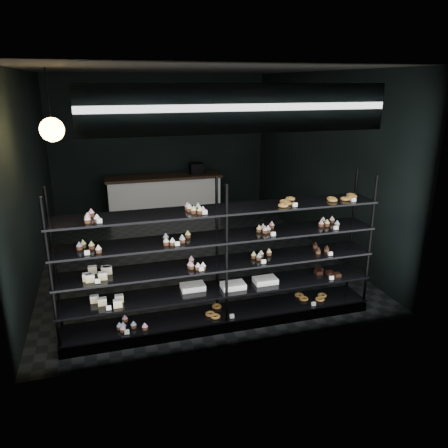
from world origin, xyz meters
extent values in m
cube|color=black|center=(0.00, 0.00, 0.01)|extent=(5.00, 6.00, 0.01)
cube|color=black|center=(0.00, 0.00, 3.20)|extent=(5.00, 6.00, 0.01)
cube|color=black|center=(0.00, 3.00, 1.60)|extent=(5.00, 0.01, 3.20)
cube|color=black|center=(0.00, -3.00, 1.60)|extent=(5.00, 0.01, 3.20)
cube|color=black|center=(-2.50, 0.00, 1.60)|extent=(0.01, 6.00, 3.20)
cube|color=black|center=(2.50, 0.00, 1.60)|extent=(0.01, 6.00, 3.20)
cube|color=black|center=(-0.08, -2.45, 0.06)|extent=(4.00, 0.50, 0.12)
cylinder|color=black|center=(-2.05, -2.67, 0.99)|extent=(0.04, 0.04, 1.85)
cylinder|color=black|center=(-2.05, -2.23, 0.99)|extent=(0.04, 0.04, 1.85)
cylinder|color=black|center=(-0.08, -2.67, 0.99)|extent=(0.04, 0.04, 1.85)
cylinder|color=black|center=(-0.08, -2.23, 0.99)|extent=(0.04, 0.04, 1.85)
cylinder|color=black|center=(1.89, -2.67, 0.99)|extent=(0.04, 0.04, 1.85)
cylinder|color=black|center=(1.89, -2.23, 0.99)|extent=(0.04, 0.04, 1.85)
cube|color=black|center=(-0.08, -2.45, 0.15)|extent=(4.00, 0.50, 0.03)
cube|color=black|center=(-0.08, -2.45, 0.50)|extent=(4.00, 0.50, 0.02)
cube|color=black|center=(-0.08, -2.45, 0.85)|extent=(4.00, 0.50, 0.02)
cube|color=black|center=(-0.08, -2.45, 1.20)|extent=(4.00, 0.50, 0.02)
cube|color=black|center=(-0.08, -2.45, 1.55)|extent=(4.00, 0.50, 0.02)
cube|color=white|center=(-1.45, -2.63, 1.59)|extent=(0.06, 0.04, 0.06)
cube|color=white|center=(-0.38, -2.63, 1.59)|extent=(0.06, 0.04, 0.06)
cube|color=white|center=(0.82, -2.63, 1.59)|extent=(0.05, 0.04, 0.06)
cube|color=white|center=(1.56, -2.63, 1.59)|extent=(0.06, 0.04, 0.06)
cube|color=white|center=(-1.68, -2.63, 1.24)|extent=(0.06, 0.04, 0.06)
cube|color=white|center=(-0.63, -2.63, 1.24)|extent=(0.05, 0.04, 0.06)
cube|color=white|center=(0.50, -2.63, 1.24)|extent=(0.06, 0.04, 0.06)
cube|color=white|center=(1.42, -2.63, 1.24)|extent=(0.06, 0.04, 0.06)
cube|color=white|center=(-1.62, -2.63, 0.89)|extent=(0.06, 0.04, 0.06)
cube|color=white|center=(-0.41, -2.63, 0.89)|extent=(0.06, 0.04, 0.06)
cube|color=white|center=(0.44, -2.63, 0.89)|extent=(0.06, 0.04, 0.06)
cube|color=white|center=(1.34, -2.63, 0.89)|extent=(0.06, 0.04, 0.06)
cube|color=white|center=(-1.52, -2.63, 0.54)|extent=(0.06, 0.04, 0.06)
cube|color=white|center=(1.36, -2.63, 0.54)|extent=(0.06, 0.04, 0.06)
cube|color=white|center=(-1.26, -2.63, 0.19)|extent=(0.06, 0.04, 0.06)
cube|color=white|center=(-0.01, -2.63, 0.19)|extent=(0.05, 0.04, 0.06)
cube|color=white|center=(1.17, -2.63, 0.19)|extent=(0.06, 0.04, 0.06)
cube|color=#0C0F3C|center=(0.00, -2.92, 2.75)|extent=(3.20, 0.04, 0.45)
cube|color=white|center=(0.00, -2.94, 2.75)|extent=(3.30, 0.02, 0.50)
cylinder|color=black|center=(-1.97, -1.43, 2.89)|extent=(0.01, 0.01, 0.58)
sphere|color=#FFB959|center=(-1.97, -1.43, 2.45)|extent=(0.30, 0.30, 0.30)
cube|color=silver|center=(-0.04, 2.50, 0.46)|extent=(2.53, 0.60, 0.92)
cube|color=black|center=(-0.04, 2.50, 0.95)|extent=(2.63, 0.65, 0.06)
cube|color=black|center=(0.73, 2.50, 1.10)|extent=(0.30, 0.30, 0.25)
camera|label=1|loc=(-1.47, -7.29, 3.01)|focal=35.00mm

